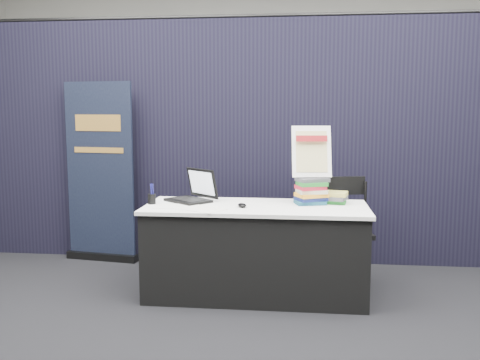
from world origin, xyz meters
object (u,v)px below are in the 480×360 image
(info_sign, at_px, (312,152))
(pullup_banner, at_px, (100,182))
(display_table, at_px, (256,250))
(book_stack_tall, at_px, (311,191))
(stacking_chair, at_px, (343,227))
(laptop, at_px, (189,193))
(book_stack_short, at_px, (334,197))

(info_sign, distance_m, pullup_banner, 2.24)
(display_table, height_order, info_sign, info_sign)
(book_stack_tall, height_order, info_sign, info_sign)
(pullup_banner, bearing_deg, stacking_chair, -4.28)
(laptop, height_order, info_sign, info_sign)
(book_stack_short, bearing_deg, book_stack_tall, -163.15)
(book_stack_tall, relative_size, pullup_banner, 0.15)
(book_stack_tall, relative_size, book_stack_short, 1.06)
(stacking_chair, bearing_deg, laptop, 175.05)
(book_stack_short, distance_m, pullup_banner, 2.38)
(laptop, distance_m, info_sign, 1.09)
(display_table, bearing_deg, stacking_chair, 24.97)
(laptop, height_order, book_stack_short, laptop)
(info_sign, bearing_deg, book_stack_tall, -96.98)
(stacking_chair, bearing_deg, pullup_banner, 154.78)
(book_stack_tall, height_order, stacking_chair, book_stack_tall)
(info_sign, bearing_deg, book_stack_short, 1.03)
(book_stack_tall, distance_m, pullup_banner, 2.22)
(info_sign, relative_size, pullup_banner, 0.24)
(book_stack_short, height_order, pullup_banner, pullup_banner)
(pullup_banner, relative_size, stacking_chair, 1.92)
(laptop, distance_m, stacking_chair, 1.36)
(display_table, height_order, book_stack_short, book_stack_short)
(laptop, height_order, stacking_chair, laptop)
(book_stack_tall, bearing_deg, book_stack_short, 16.85)
(display_table, relative_size, book_stack_short, 6.97)
(display_table, distance_m, book_stack_tall, 0.67)
(laptop, distance_m, pullup_banner, 1.27)
(book_stack_short, bearing_deg, pullup_banner, 163.03)
(book_stack_short, xyz_separation_m, pullup_banner, (-2.27, 0.69, -0.00))
(laptop, distance_m, book_stack_short, 1.22)
(laptop, height_order, pullup_banner, pullup_banner)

